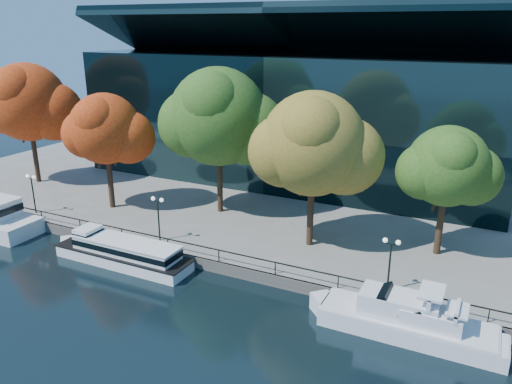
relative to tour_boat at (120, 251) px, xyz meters
The scene contains 15 objects.
ground 8.53m from the tour_boat, ahead, with size 160.00×160.00×0.00m, color black.
promenade 36.33m from the tour_boat, 76.64° to the left, with size 90.00×67.08×1.00m.
railing 8.72m from the tour_boat, 14.81° to the left, with size 88.20×0.08×0.99m.
convention_building 31.94m from the tour_boat, 81.87° to the left, with size 50.00×24.57×21.43m.
tour_boat is the anchor object (origin of this frame).
cruiser_near 23.17m from the tour_boat, ahead, with size 12.26×3.16×3.55m.
cruiser_far 25.19m from the tour_boat, ahead, with size 9.34×2.59×3.05m.
tree_0 26.58m from the tour_boat, 153.14° to the left, with size 11.32×9.28×14.19m.
tree_1 13.97m from the tour_boat, 133.88° to the left, with size 8.93×7.33×11.90m.
tree_2 15.67m from the tour_boat, 76.38° to the left, with size 11.96×9.81×14.53m.
tree_3 18.53m from the tour_boat, 31.05° to the left, with size 10.80×8.85×13.29m.
tree_4 27.76m from the tour_boat, 25.40° to the left, with size 8.09×6.63×10.81m.
lamp_0 14.61m from the tour_boat, 165.98° to the left, with size 1.26×0.36×4.03m.
lamp_1 4.78m from the tour_boat, 65.26° to the left, with size 1.26×0.36×4.03m.
lamp_2 22.15m from the tour_boat, ahead, with size 1.26×0.36×4.03m.
Camera 1 is at (18.85, -28.27, 19.15)m, focal length 35.00 mm.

